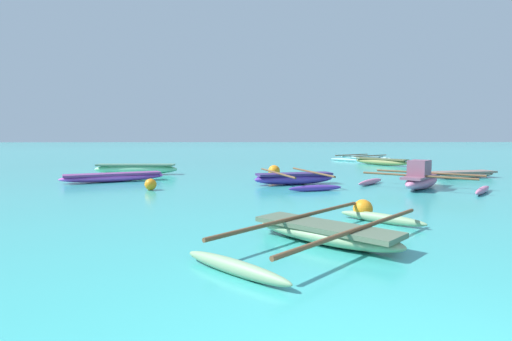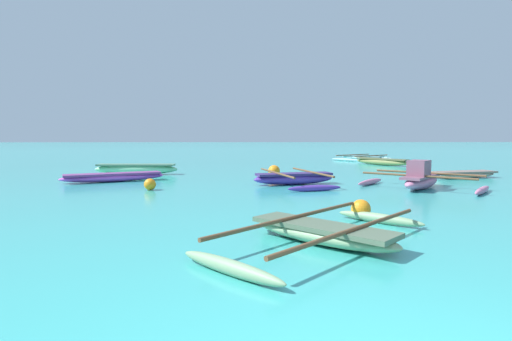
{
  "view_description": "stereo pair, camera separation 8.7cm",
  "coord_description": "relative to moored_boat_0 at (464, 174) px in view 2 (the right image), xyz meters",
  "views": [
    {
      "loc": [
        -1.31,
        -1.86,
        1.74
      ],
      "look_at": [
        -0.73,
        15.58,
        0.25
      ],
      "focal_mm": 28.0,
      "sensor_mm": 36.0,
      "label": 1
    },
    {
      "loc": [
        -1.22,
        -1.86,
        1.74
      ],
      "look_at": [
        -0.73,
        15.58,
        0.25
      ],
      "focal_mm": 28.0,
      "sensor_mm": 36.0,
      "label": 2
    }
  ],
  "objects": [
    {
      "name": "moored_boat_0",
      "position": [
        0.0,
        0.0,
        0.0
      ],
      "size": [
        3.11,
        1.52,
        0.29
      ],
      "rotation": [
        0.0,
        0.0,
        0.25
      ],
      "color": "#D7A592",
      "rests_on": "ground_plane"
    },
    {
      "name": "moored_boat_1",
      "position": [
        -14.21,
        1.98,
        0.1
      ],
      "size": [
        3.82,
        0.77,
        0.48
      ],
      "rotation": [
        0.0,
        0.0,
        -0.03
      ],
      "color": "#8DDCA3",
      "rests_on": "ground_plane"
    },
    {
      "name": "moored_boat_2",
      "position": [
        -0.56,
        12.78,
        0.02
      ],
      "size": [
        4.68,
        4.36,
        0.39
      ],
      "rotation": [
        0.0,
        0.0,
        -0.94
      ],
      "color": "#8DC4CA",
      "rests_on": "ground_plane"
    },
    {
      "name": "moored_boat_3",
      "position": [
        -7.44,
        -2.04,
        0.06
      ],
      "size": [
        3.1,
        4.25,
        0.47
      ],
      "rotation": [
        0.0,
        0.0,
        0.24
      ],
      "color": "#54329F",
      "rests_on": "ground_plane"
    },
    {
      "name": "moored_boat_4",
      "position": [
        -0.88,
        7.55,
        0.07
      ],
      "size": [
        2.57,
        3.49,
        0.42
      ],
      "rotation": [
        0.0,
        0.0,
        -0.99
      ],
      "color": "#8A8D4E",
      "rests_on": "ground_plane"
    },
    {
      "name": "moored_boat_5",
      "position": [
        -7.97,
        -10.03,
        0.01
      ],
      "size": [
        4.33,
        4.35,
        0.37
      ],
      "rotation": [
        0.0,
        0.0,
        -0.78
      ],
      "color": "#82A579",
      "rests_on": "ground_plane"
    },
    {
      "name": "moored_boat_6",
      "position": [
        -3.35,
        -3.38,
        0.15
      ],
      "size": [
        4.17,
        3.98,
        0.97
      ],
      "rotation": [
        0.0,
        0.0,
        0.86
      ],
      "color": "#CC759C",
      "rests_on": "ground_plane"
    },
    {
      "name": "moored_boat_7",
      "position": [
        -14.31,
        -0.92,
        0.02
      ],
      "size": [
        3.81,
        2.28,
        0.33
      ],
      "rotation": [
        0.0,
        0.0,
        0.43
      ],
      "color": "#CA50CB",
      "rests_on": "ground_plane"
    },
    {
      "name": "mooring_buoy_0",
      "position": [
        -12.31,
        -3.45,
        0.03
      ],
      "size": [
        0.38,
        0.38,
        0.38
      ],
      "color": "orange",
      "rests_on": "ground_plane"
    },
    {
      "name": "mooring_buoy_1",
      "position": [
        -6.77,
        -8.13,
        0.04
      ],
      "size": [
        0.41,
        0.41,
        0.41
      ],
      "color": "orange",
      "rests_on": "ground_plane"
    },
    {
      "name": "mooring_buoy_2",
      "position": [
        -7.96,
        0.76,
        0.09
      ],
      "size": [
        0.51,
        0.51,
        0.51
      ],
      "color": "orange",
      "rests_on": "ground_plane"
    }
  ]
}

